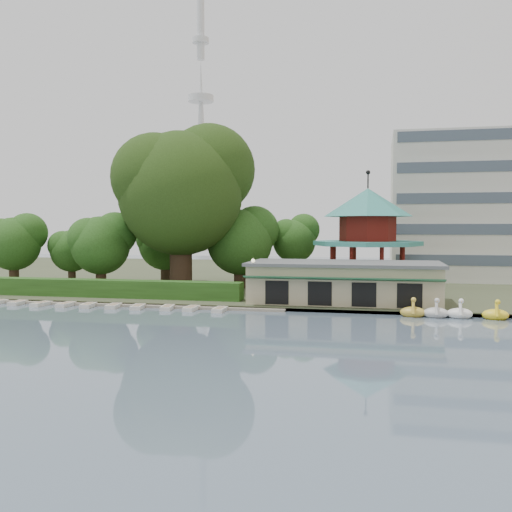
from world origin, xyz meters
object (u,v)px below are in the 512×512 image
(dock, at_px, (115,304))
(pavilion, at_px, (368,229))
(big_tree, at_px, (183,185))
(boathouse, at_px, (344,282))

(dock, distance_m, pavilion, 29.14)
(dock, relative_size, big_tree, 1.76)
(dock, xyz_separation_m, pavilion, (24.00, 14.80, 7.36))
(pavilion, distance_m, big_tree, 21.73)
(dock, bearing_deg, boathouse, 12.24)
(pavilion, bearing_deg, big_tree, -169.73)
(dock, bearing_deg, big_tree, 73.85)
(boathouse, relative_size, pavilion, 1.38)
(boathouse, bearing_deg, pavilion, 78.72)
(dock, relative_size, pavilion, 2.52)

